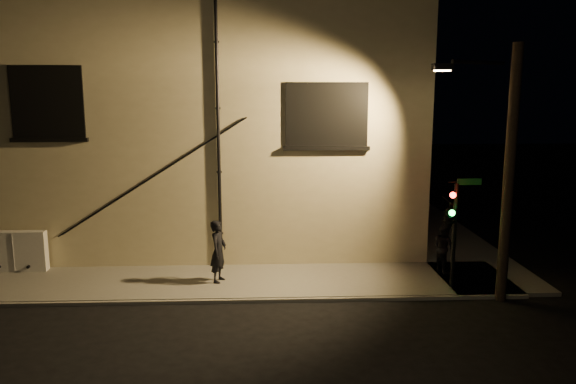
{
  "coord_description": "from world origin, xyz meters",
  "views": [
    {
      "loc": [
        -0.39,
        -14.71,
        5.76
      ],
      "look_at": [
        0.33,
        1.8,
        2.75
      ],
      "focal_mm": 35.0,
      "sensor_mm": 36.0,
      "label": 1
    }
  ],
  "objects_px": {
    "traffic_signal": "(450,216)",
    "streetlamp_pole": "(505,167)",
    "utility_cabinet": "(15,251)",
    "pedestrian_a": "(218,251)",
    "pedestrian_b": "(444,248)"
  },
  "relations": [
    {
      "from": "pedestrian_b",
      "to": "traffic_signal",
      "type": "distance_m",
      "value": 2.0
    },
    {
      "from": "traffic_signal",
      "to": "streetlamp_pole",
      "type": "xyz_separation_m",
      "value": [
        1.21,
        -0.63,
        1.47
      ]
    },
    {
      "from": "traffic_signal",
      "to": "utility_cabinet",
      "type": "bearing_deg",
      "value": 170.68
    },
    {
      "from": "utility_cabinet",
      "to": "streetlamp_pole",
      "type": "relative_size",
      "value": 0.28
    },
    {
      "from": "pedestrian_a",
      "to": "traffic_signal",
      "type": "bearing_deg",
      "value": -80.0
    },
    {
      "from": "utility_cabinet",
      "to": "streetlamp_pole",
      "type": "bearing_deg",
      "value": -11.0
    },
    {
      "from": "utility_cabinet",
      "to": "pedestrian_a",
      "type": "relative_size",
      "value": 1.04
    },
    {
      "from": "pedestrian_a",
      "to": "pedestrian_b",
      "type": "distance_m",
      "value": 7.01
    },
    {
      "from": "pedestrian_a",
      "to": "pedestrian_b",
      "type": "height_order",
      "value": "pedestrian_a"
    },
    {
      "from": "utility_cabinet",
      "to": "pedestrian_b",
      "type": "height_order",
      "value": "pedestrian_b"
    },
    {
      "from": "traffic_signal",
      "to": "pedestrian_a",
      "type": "bearing_deg",
      "value": 172.74
    },
    {
      "from": "traffic_signal",
      "to": "streetlamp_pole",
      "type": "relative_size",
      "value": 0.46
    },
    {
      "from": "utility_cabinet",
      "to": "traffic_signal",
      "type": "bearing_deg",
      "value": -9.32
    },
    {
      "from": "traffic_signal",
      "to": "pedestrian_b",
      "type": "bearing_deg",
      "value": 75.44
    },
    {
      "from": "utility_cabinet",
      "to": "pedestrian_b",
      "type": "xyz_separation_m",
      "value": [
        13.47,
        -0.72,
        0.14
      ]
    }
  ]
}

